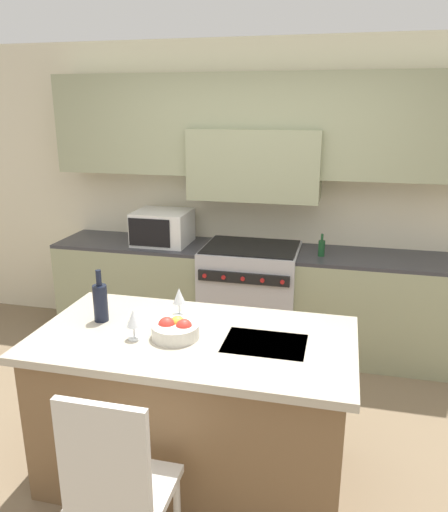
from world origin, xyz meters
name	(u,v)px	position (x,y,z in m)	size (l,w,h in m)	color
ground_plane	(200,462)	(0.00, 0.00, 0.00)	(10.00, 10.00, 0.00)	#7A664C
back_cabinetry	(258,168)	(0.00, 1.92, 1.60)	(10.00, 0.46, 2.70)	beige
back_counter	(251,298)	(0.00, 1.68, 0.46)	(3.61, 0.62, 0.92)	gray
range_stove	(250,297)	(0.00, 1.66, 0.48)	(0.84, 0.70, 0.95)	#B7B7BC
microwave	(163,227)	(-0.83, 1.67, 1.07)	(0.49, 0.45, 0.30)	silver
kitchen_island	(195,406)	(0.00, -0.08, 0.46)	(1.78, 0.95, 0.91)	brown
island_chair	(117,485)	(-0.11, -0.89, 0.57)	(0.42, 0.40, 1.03)	beige
wine_bottle	(100,302)	(-0.59, -0.02, 1.03)	(0.09, 0.09, 0.32)	black
wine_glass_near	(133,319)	(-0.30, -0.20, 1.03)	(0.08, 0.08, 0.18)	white
wine_glass_far	(179,297)	(-0.17, 0.17, 1.03)	(0.08, 0.08, 0.18)	white
fruit_bowl	(175,329)	(-0.09, -0.12, 0.96)	(0.26, 0.26, 0.11)	silver
oil_bottle_on_counter	(322,248)	(0.61, 1.61, 0.99)	(0.06, 0.06, 0.19)	#194723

